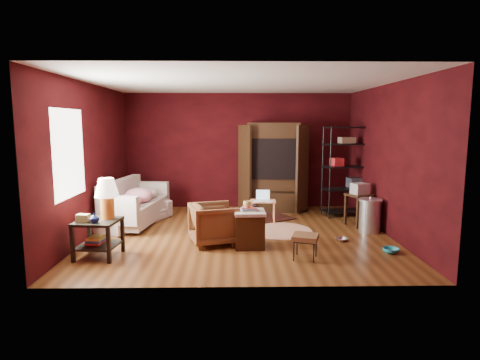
% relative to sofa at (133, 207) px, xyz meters
% --- Properties ---
extents(room, '(5.54, 5.04, 2.84)m').
position_rel_sofa_xyz_m(room, '(2.15, -0.74, 1.04)').
color(room, brown).
rests_on(room, ground).
extents(sofa, '(1.23, 1.93, 0.73)m').
position_rel_sofa_xyz_m(sofa, '(0.00, 0.00, 0.00)').
color(sofa, '#C0AEA6').
rests_on(sofa, ground).
extents(armchair, '(0.89, 0.92, 0.77)m').
position_rel_sofa_xyz_m(armchair, '(1.72, -1.34, 0.02)').
color(armchair, black).
rests_on(armchair, ground).
extents(pet_bowl_steel, '(0.22, 0.12, 0.21)m').
position_rel_sofa_xyz_m(pet_bowl_steel, '(3.99, -1.23, -0.26)').
color(pet_bowl_steel, silver).
rests_on(pet_bowl_steel, ground).
extents(pet_bowl_turquoise, '(0.26, 0.08, 0.26)m').
position_rel_sofa_xyz_m(pet_bowl_turquoise, '(4.60, -1.90, -0.24)').
color(pet_bowl_turquoise, '#29ADC3').
rests_on(pet_bowl_turquoise, ground).
extents(vase, '(0.19, 0.19, 0.15)m').
position_rel_sofa_xyz_m(vase, '(-0.03, -2.20, 0.30)').
color(vase, '#0D1443').
rests_on(vase, side_table).
extents(mug, '(0.15, 0.12, 0.14)m').
position_rel_sofa_xyz_m(mug, '(2.29, -1.57, 0.40)').
color(mug, '#DAB96A').
rests_on(mug, hamper).
extents(side_table, '(0.68, 0.68, 1.23)m').
position_rel_sofa_xyz_m(side_table, '(0.02, -1.96, 0.37)').
color(side_table, black).
rests_on(side_table, ground).
extents(sofa_cushions, '(1.08, 2.12, 0.85)m').
position_rel_sofa_xyz_m(sofa_cushions, '(0.00, 0.04, 0.05)').
color(sofa_cushions, '#C0AEA6').
rests_on(sofa_cushions, sofa).
extents(hamper, '(0.52, 0.52, 0.71)m').
position_rel_sofa_xyz_m(hamper, '(2.33, -1.55, -0.04)').
color(hamper, '#44240F').
rests_on(hamper, ground).
extents(footstool, '(0.47, 0.47, 0.38)m').
position_rel_sofa_xyz_m(footstool, '(3.16, -2.17, -0.03)').
color(footstool, black).
rests_on(footstool, ground).
extents(rug_round, '(1.64, 1.64, 0.01)m').
position_rel_sofa_xyz_m(rug_round, '(2.95, -0.53, -0.36)').
color(rug_round, '#F3E5CA').
rests_on(rug_round, ground).
extents(rug_oriental, '(1.55, 1.41, 0.01)m').
position_rel_sofa_xyz_m(rug_oriental, '(2.66, 0.45, -0.35)').
color(rug_oriental, '#501E15').
rests_on(rug_oriental, ground).
extents(laptop_desk, '(0.55, 0.44, 0.66)m').
position_rel_sofa_xyz_m(laptop_desk, '(2.69, 0.21, 0.05)').
color(laptop_desk, '#FF9F74').
rests_on(laptop_desk, ground).
extents(tv_armoire, '(1.64, 0.95, 2.09)m').
position_rel_sofa_xyz_m(tv_armoire, '(3.00, 1.30, 0.72)').
color(tv_armoire, '#371F0F').
rests_on(tv_armoire, ground).
extents(wire_shelving, '(1.04, 0.61, 2.00)m').
position_rel_sofa_xyz_m(wire_shelving, '(4.59, 0.76, 0.74)').
color(wire_shelving, black).
rests_on(wire_shelving, ground).
extents(small_stand, '(0.57, 0.57, 0.87)m').
position_rel_sofa_xyz_m(small_stand, '(4.62, -0.15, 0.29)').
color(small_stand, '#371F0F').
rests_on(small_stand, ground).
extents(trash_can, '(0.58, 0.58, 0.70)m').
position_rel_sofa_xyz_m(trash_can, '(4.67, -0.65, -0.04)').
color(trash_can, silver).
rests_on(trash_can, ground).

